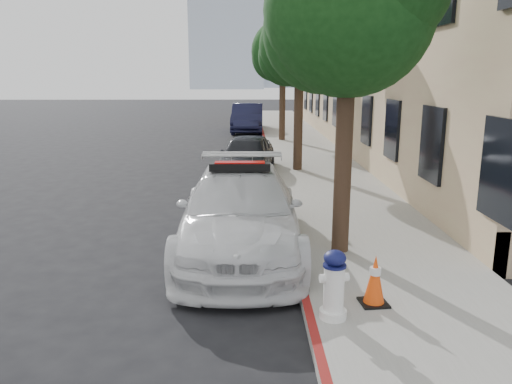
{
  "coord_description": "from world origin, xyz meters",
  "views": [
    {
      "loc": [
        1.26,
        -10.51,
        3.22
      ],
      "look_at": [
        1.4,
        -1.0,
        1.0
      ],
      "focal_mm": 35.0,
      "sensor_mm": 36.0,
      "label": 1
    }
  ],
  "objects_px": {
    "fire_hydrant": "(334,285)",
    "parked_car_far": "(248,118)",
    "police_car": "(240,211)",
    "parked_car_mid": "(247,156)",
    "traffic_cone": "(375,280)"
  },
  "relations": [
    {
      "from": "fire_hydrant",
      "to": "parked_car_far",
      "type": "bearing_deg",
      "value": 84.93
    },
    {
      "from": "police_car",
      "to": "parked_car_far",
      "type": "bearing_deg",
      "value": 89.77
    },
    {
      "from": "parked_car_mid",
      "to": "fire_hydrant",
      "type": "height_order",
      "value": "parked_car_mid"
    },
    {
      "from": "parked_car_far",
      "to": "traffic_cone",
      "type": "bearing_deg",
      "value": -83.99
    },
    {
      "from": "parked_car_mid",
      "to": "traffic_cone",
      "type": "bearing_deg",
      "value": -71.82
    },
    {
      "from": "parked_car_mid",
      "to": "parked_car_far",
      "type": "bearing_deg",
      "value": 97.89
    },
    {
      "from": "parked_car_far",
      "to": "parked_car_mid",
      "type": "bearing_deg",
      "value": -88.44
    },
    {
      "from": "police_car",
      "to": "traffic_cone",
      "type": "xyz_separation_m",
      "value": [
        1.88,
        -2.56,
        -0.28
      ]
    },
    {
      "from": "police_car",
      "to": "parked_car_mid",
      "type": "bearing_deg",
      "value": 89.26
    },
    {
      "from": "fire_hydrant",
      "to": "police_car",
      "type": "bearing_deg",
      "value": 105.0
    },
    {
      "from": "police_car",
      "to": "parked_car_mid",
      "type": "distance_m",
      "value": 7.24
    },
    {
      "from": "police_car",
      "to": "fire_hydrant",
      "type": "distance_m",
      "value": 3.22
    },
    {
      "from": "police_car",
      "to": "parked_car_far",
      "type": "relative_size",
      "value": 1.07
    },
    {
      "from": "traffic_cone",
      "to": "police_car",
      "type": "bearing_deg",
      "value": 126.26
    },
    {
      "from": "police_car",
      "to": "parked_car_mid",
      "type": "xyz_separation_m",
      "value": [
        0.1,
        7.24,
        -0.1
      ]
    }
  ]
}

